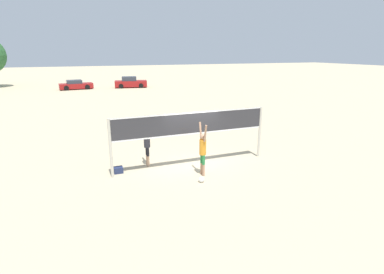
% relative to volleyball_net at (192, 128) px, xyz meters
% --- Properties ---
extents(ground_plane, '(200.00, 200.00, 0.00)m').
position_rel_volleyball_net_xyz_m(ground_plane, '(0.00, 0.00, -1.77)').
color(ground_plane, '#C6B28C').
extents(volleyball_net, '(7.17, 0.12, 2.49)m').
position_rel_volleyball_net_xyz_m(volleyball_net, '(0.00, 0.00, 0.00)').
color(volleyball_net, beige).
rests_on(volleyball_net, ground_plane).
extents(player_spiker, '(0.28, 0.72, 2.23)m').
position_rel_volleyball_net_xyz_m(player_spiker, '(0.04, -1.11, -0.59)').
color(player_spiker, tan).
rests_on(player_spiker, ground_plane).
extents(player_blocker, '(0.28, 0.71, 2.17)m').
position_rel_volleyball_net_xyz_m(player_blocker, '(-1.86, 0.78, -0.63)').
color(player_blocker, tan).
rests_on(player_blocker, ground_plane).
extents(volleyball, '(0.23, 0.23, 0.23)m').
position_rel_volleyball_net_xyz_m(volleyball, '(-0.29, -1.77, -1.66)').
color(volleyball, white).
rests_on(volleyball, ground_plane).
extents(gear_bag, '(0.38, 0.32, 0.26)m').
position_rel_volleyball_net_xyz_m(gear_bag, '(-3.23, 0.41, -1.64)').
color(gear_bag, navy).
rests_on(gear_bag, ground_plane).
extents(parked_car_near, '(4.45, 2.24, 1.26)m').
position_rel_volleyball_net_xyz_m(parked_car_near, '(-4.44, 32.24, -1.20)').
color(parked_car_near, maroon).
rests_on(parked_car_near, ground_plane).
extents(parked_car_mid, '(4.70, 2.61, 1.54)m').
position_rel_volleyball_net_xyz_m(parked_car_mid, '(2.92, 31.65, -1.08)').
color(parked_car_mid, maroon).
rests_on(parked_car_mid, ground_plane).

